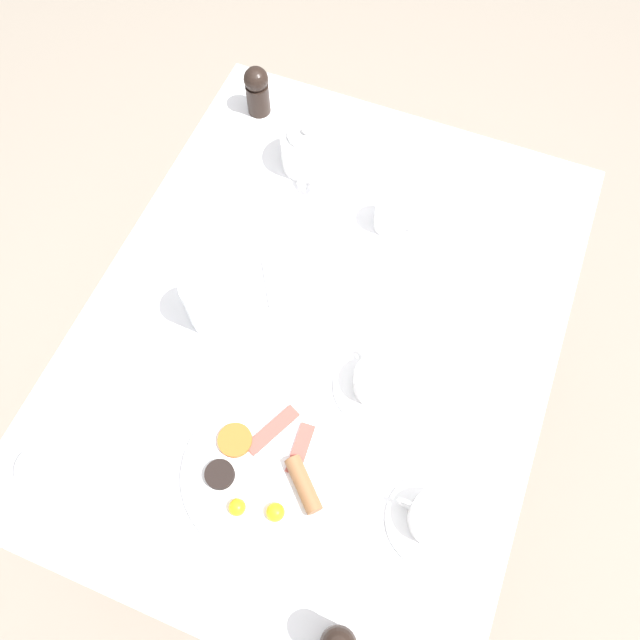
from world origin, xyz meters
TOP-DOWN VIEW (x-y plane):
  - ground_plane at (0.00, 0.00)m, footprint 8.00×8.00m
  - table at (0.00, 0.00)m, footprint 0.88×1.13m
  - breakfast_plate at (0.02, -0.30)m, footprint 0.28×0.28m
  - teapot_near at (-0.17, 0.35)m, footprint 0.11×0.17m
  - teacup_with_saucer_left at (0.14, -0.08)m, footprint 0.16×0.16m
  - teacup_with_saucer_right at (0.31, -0.27)m, footprint 0.16×0.16m
  - water_glass_tall at (-0.29, -0.43)m, footprint 0.08×0.08m
  - water_glass_short at (-0.20, -0.06)m, footprint 0.08×0.08m
  - creamer_jug at (0.05, 0.26)m, footprint 0.09×0.07m
  - pepper_grinder at (-0.33, 0.45)m, footprint 0.05×0.05m
  - napkin_folded at (-0.07, 0.07)m, footprint 0.17×0.16m
  - fork_by_plate at (0.28, 0.19)m, footprint 0.15×0.12m
  - knife_by_plate at (0.14, 0.41)m, footprint 0.19×0.11m
  - spoon_for_tea at (-0.31, 0.06)m, footprint 0.03×0.14m
  - fork_spare at (-0.32, -0.24)m, footprint 0.04×0.17m

SIDE VIEW (x-z plane):
  - ground_plane at x=0.00m, z-range 0.00..0.00m
  - table at x=0.00m, z-range 0.30..1.04m
  - fork_by_plate at x=0.28m, z-range 0.74..0.75m
  - knife_by_plate at x=0.14m, z-range 0.74..0.75m
  - spoon_for_tea at x=-0.31m, z-range 0.74..0.75m
  - fork_spare at x=-0.32m, z-range 0.74..0.75m
  - napkin_folded at x=-0.07m, z-range 0.74..0.75m
  - breakfast_plate at x=0.02m, z-range 0.73..0.77m
  - teacup_with_saucer_right at x=0.31m, z-range 0.74..0.80m
  - teacup_with_saucer_left at x=0.14m, z-range 0.74..0.80m
  - creamer_jug at x=0.05m, z-range 0.74..0.81m
  - teapot_near at x=-0.17m, z-range 0.73..0.85m
  - water_glass_tall at x=-0.29m, z-range 0.74..0.85m
  - pepper_grinder at x=-0.33m, z-range 0.75..0.86m
  - water_glass_short at x=-0.20m, z-range 0.74..0.87m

